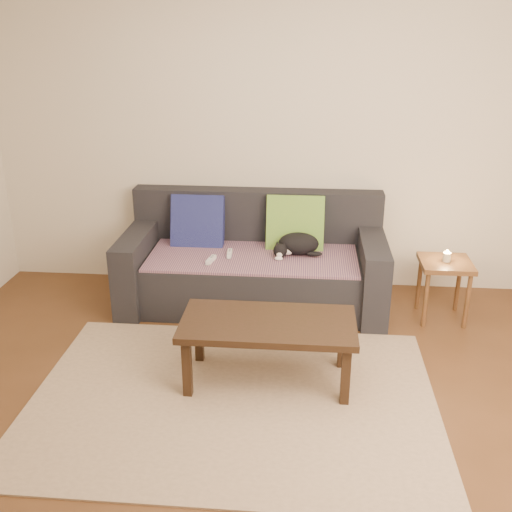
# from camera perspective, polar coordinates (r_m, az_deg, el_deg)

# --- Properties ---
(ground) EXTENTS (4.50, 4.50, 0.00)m
(ground) POSITION_cam_1_polar(r_m,az_deg,el_deg) (3.70, -2.50, -14.88)
(ground) COLOR brown
(ground) RESTS_ON ground
(back_wall) EXTENTS (4.50, 0.04, 2.60)m
(back_wall) POSITION_cam_1_polar(r_m,az_deg,el_deg) (5.04, 0.24, 11.34)
(back_wall) COLOR beige
(back_wall) RESTS_ON ground
(sofa) EXTENTS (2.10, 0.94, 0.87)m
(sofa) POSITION_cam_1_polar(r_m,az_deg,el_deg) (4.91, -0.20, -1.00)
(sofa) COLOR #232328
(sofa) RESTS_ON ground
(throw_blanket) EXTENTS (1.66, 0.74, 0.02)m
(throw_blanket) POSITION_cam_1_polar(r_m,az_deg,el_deg) (4.78, -0.30, -0.09)
(throw_blanket) COLOR #402B51
(throw_blanket) RESTS_ON sofa
(cushion_navy) EXTENTS (0.44, 0.23, 0.45)m
(cushion_navy) POSITION_cam_1_polar(r_m,az_deg,el_deg) (5.02, -5.56, 3.31)
(cushion_navy) COLOR #11134B
(cushion_navy) RESTS_ON throw_blanket
(cushion_green) EXTENTS (0.47, 0.24, 0.49)m
(cushion_green) POSITION_cam_1_polar(r_m,az_deg,el_deg) (4.94, 3.75, 3.05)
(cushion_green) COLOR #0D5337
(cushion_green) RESTS_ON throw_blanket
(cat) EXTENTS (0.39, 0.30, 0.17)m
(cat) POSITION_cam_1_polar(r_m,az_deg,el_deg) (4.80, 3.92, 1.12)
(cat) COLOR black
(cat) RESTS_ON throw_blanket
(wii_remote_a) EXTENTS (0.05, 0.15, 0.03)m
(wii_remote_a) POSITION_cam_1_polar(r_m,az_deg,el_deg) (4.79, -2.53, 0.25)
(wii_remote_a) COLOR white
(wii_remote_a) RESTS_ON throw_blanket
(wii_remote_b) EXTENTS (0.07, 0.15, 0.03)m
(wii_remote_b) POSITION_cam_1_polar(r_m,az_deg,el_deg) (4.68, -4.30, -0.35)
(wii_remote_b) COLOR white
(wii_remote_b) RESTS_ON throw_blanket
(side_table) EXTENTS (0.38, 0.38, 0.48)m
(side_table) POSITION_cam_1_polar(r_m,az_deg,el_deg) (4.82, 17.55, -1.41)
(side_table) COLOR brown
(side_table) RESTS_ON ground
(candle) EXTENTS (0.06, 0.06, 0.09)m
(candle) POSITION_cam_1_polar(r_m,az_deg,el_deg) (4.78, 17.71, -0.06)
(candle) COLOR beige
(candle) RESTS_ON side_table
(rug) EXTENTS (2.50, 1.80, 0.01)m
(rug) POSITION_cam_1_polar(r_m,az_deg,el_deg) (3.82, -2.21, -13.47)
(rug) COLOR tan
(rug) RESTS_ON ground
(coffee_table) EXTENTS (1.10, 0.55, 0.44)m
(coffee_table) POSITION_cam_1_polar(r_m,az_deg,el_deg) (3.79, 1.16, -6.96)
(coffee_table) COLOR black
(coffee_table) RESTS_ON rug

